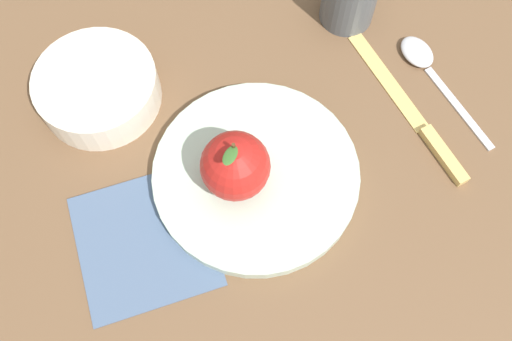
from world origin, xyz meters
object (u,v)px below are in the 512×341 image
(apple, at_px, (235,166))
(knife, at_px, (416,118))
(side_bowl, at_px, (97,86))
(spoon, at_px, (426,64))
(dinner_plate, at_px, (256,174))
(linen_napkin, at_px, (145,241))

(apple, height_order, knife, apple)
(side_bowl, distance_m, spoon, 0.39)
(dinner_plate, distance_m, spoon, 0.25)
(spoon, bearing_deg, dinner_plate, -37.46)
(dinner_plate, distance_m, apple, 0.05)
(knife, distance_m, spoon, 0.08)
(spoon, bearing_deg, knife, 1.52)
(dinner_plate, relative_size, knife, 1.31)
(knife, relative_size, spoon, 1.25)
(apple, bearing_deg, side_bowl, -107.85)
(dinner_plate, height_order, spoon, dinner_plate)
(dinner_plate, bearing_deg, knife, 128.55)
(apple, height_order, spoon, apple)
(side_bowl, height_order, linen_napkin, side_bowl)
(knife, xyz_separation_m, linen_napkin, (0.23, -0.25, -0.00))
(knife, bearing_deg, spoon, -178.48)
(spoon, height_order, linen_napkin, spoon)
(linen_napkin, bearing_deg, knife, 132.69)
(apple, bearing_deg, linen_napkin, -39.78)
(apple, distance_m, spoon, 0.28)
(apple, relative_size, side_bowl, 0.61)
(dinner_plate, relative_size, apple, 2.63)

